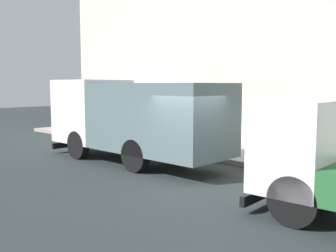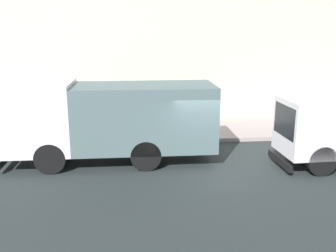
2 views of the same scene
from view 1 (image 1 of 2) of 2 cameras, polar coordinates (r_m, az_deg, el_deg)
name	(u,v)px [view 1 (image 1 of 2)]	position (r m, az deg, el deg)	size (l,w,h in m)	color
ground	(189,184)	(11.12, 3.14, -8.53)	(80.00, 80.00, 0.00)	#262D2E
sidewalk	(270,158)	(14.84, 14.85, -4.66)	(3.25, 30.00, 0.17)	#A19291
building_facade	(300,29)	(16.64, 18.96, 13.44)	(0.50, 30.00, 10.04)	beige
large_utility_truck	(133,116)	(13.95, -5.22, 1.48)	(2.39, 7.63, 3.01)	white
pedestrian_walking	(184,127)	(16.16, 2.40, -0.15)	(0.49, 0.49, 1.65)	#3E3F5A
traffic_cone_orange	(118,132)	(19.47, -7.43, -0.83)	(0.42, 0.42, 0.59)	orange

